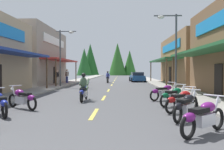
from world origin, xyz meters
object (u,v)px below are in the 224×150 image
motorcycle_parked_right_4 (164,92)px  motorcycle_parked_left_2 (22,98)px  pedestrian_by_shop (57,76)px  pedestrian_waiting (67,75)px  streetlamp_left (63,50)px  streetlamp_right (172,42)px  motorcycle_parked_right_1 (186,106)px  motorcycle_parked_left_1 (0,103)px  rider_cruising_lead (84,89)px  rider_cruising_trailing (108,78)px  motorcycle_parked_right_3 (174,96)px  parked_car_curbside (137,77)px  motorcycle_parked_right_0 (203,116)px  motorcycle_parked_right_2 (182,100)px

motorcycle_parked_right_4 → motorcycle_parked_left_2: bearing=174.0°
pedestrian_by_shop → pedestrian_waiting: 3.11m
pedestrian_by_shop → motorcycle_parked_left_2: bearing=-154.0°
motorcycle_parked_right_4 → streetlamp_left: bearing=98.9°
streetlamp_right → pedestrian_waiting: bearing=131.3°
motorcycle_parked_right_1 → pedestrian_waiting: bearing=60.7°
streetlamp_left → motorcycle_parked_right_4: 13.27m
motorcycle_parked_left_1 → rider_cruising_lead: size_ratio=0.79×
rider_cruising_lead → rider_cruising_trailing: size_ratio=1.00×
streetlamp_left → pedestrian_by_shop: 4.04m
motorcycle_parked_left_2 → rider_cruising_lead: size_ratio=0.85×
motorcycle_parked_right_4 → motorcycle_parked_left_1: same height
motorcycle_parked_right_3 → rider_cruising_trailing: size_ratio=0.78×
streetlamp_left → motorcycle_parked_left_2: 13.54m
motorcycle_parked_right_4 → parked_car_curbside: parked_car_curbside is taller
parked_car_curbside → rider_cruising_lead: bearing=164.5°
motorcycle_parked_right_3 → motorcycle_parked_right_4: 2.03m
streetlamp_left → streetlamp_right: bearing=-33.1°
motorcycle_parked_left_2 → rider_cruising_trailing: bearing=-62.4°
streetlamp_left → rider_cruising_lead: bearing=-70.2°
motorcycle_parked_right_0 → rider_cruising_trailing: (-3.98, 24.85, 0.17)m
motorcycle_parked_right_2 → motorcycle_parked_left_2: 6.89m
motorcycle_parked_left_1 → motorcycle_parked_left_2: same height
motorcycle_parked_right_3 → motorcycle_parked_right_4: same height
motorcycle_parked_right_4 → pedestrian_by_shop: (-9.65, 12.52, 0.53)m
motorcycle_parked_right_2 → rider_cruising_trailing: bearing=61.6°
motorcycle_parked_right_0 → rider_cruising_trailing: 25.17m
motorcycle_parked_right_4 → motorcycle_parked_left_2: size_ratio=1.04×
rider_cruising_trailing → parked_car_curbside: bearing=-49.7°
motorcycle_parked_right_0 → motorcycle_parked_right_4: (0.26, 7.03, 0.00)m
streetlamp_right → motorcycle_parked_right_4: bearing=-107.7°
streetlamp_left → motorcycle_parked_right_0: size_ratio=3.40×
motorcycle_parked_left_2 → parked_car_curbside: (6.74, 24.33, 0.20)m
parked_car_curbside → motorcycle_parked_right_1: bearing=176.0°
motorcycle_parked_right_3 → parked_car_curbside: parked_car_curbside is taller
streetlamp_right → motorcycle_parked_right_4: streetlamp_right is taller
motorcycle_parked_left_1 → parked_car_curbside: size_ratio=0.39×
motorcycle_parked_right_2 → parked_car_curbside: bearing=50.7°
motorcycle_parked_right_4 → streetlamp_right: bearing=41.3°
streetlamp_right → motorcycle_parked_right_2: bearing=-98.9°
motorcycle_parked_left_2 → pedestrian_by_shop: bearing=-45.2°
streetlamp_left → parked_car_curbside: 14.23m
motorcycle_parked_right_3 → rider_cruising_lead: bearing=119.1°
motorcycle_parked_left_2 → rider_cruising_trailing: rider_cruising_trailing is taller
motorcycle_parked_right_1 → pedestrian_by_shop: bearing=65.3°
streetlamp_right → parked_car_curbside: (-1.29, 17.41, -3.09)m
streetlamp_right → motorcycle_parked_right_1: streetlamp_right is taller
streetlamp_left → motorcycle_parked_right_3: 14.89m
motorcycle_parked_right_4 → rider_cruising_trailing: rider_cruising_trailing is taller
pedestrian_by_shop → parked_car_curbside: (9.55, 8.62, -0.34)m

